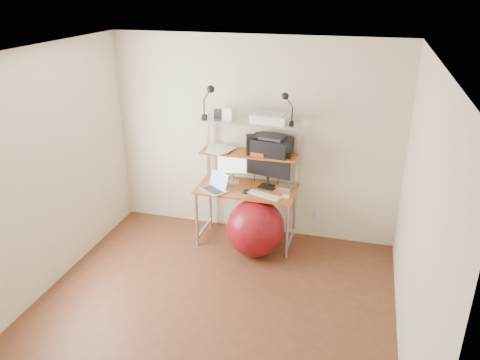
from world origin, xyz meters
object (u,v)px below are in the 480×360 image
Objects in this scene: monitor_silver at (232,165)px; printer at (270,145)px; monitor_black at (268,165)px; exercise_ball at (256,228)px; laptop at (216,186)px.

printer is (0.46, 0.04, 0.29)m from monitor_silver.
monitor_silver is 0.55m from printer.
monitor_black is 0.80× the size of exercise_ball.
monitor_black is 1.37× the size of laptop.
monitor_black is at bearing -87.38° from printer.
monitor_black is 0.25m from printer.
printer reaches higher than monitor_black.
laptop is (-0.58, -0.26, -0.23)m from monitor_black.
laptop is 0.69m from exercise_ball.
exercise_ball is (0.39, -0.37, -0.62)m from monitor_silver.
laptop is at bearing -143.20° from monitor_black.
exercise_ball is (-0.06, -0.36, -0.67)m from monitor_black.
printer is at bearing 63.15° from laptop.
monitor_black reaches higher than monitor_silver.
monitor_silver is 0.78× the size of monitor_black.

